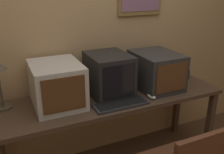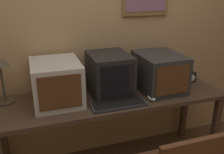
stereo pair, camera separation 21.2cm
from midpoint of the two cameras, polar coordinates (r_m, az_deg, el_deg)
wall_back at (r=2.37m, az=-0.21°, el=11.18°), size 8.00×0.08×2.60m
desk at (r=2.23m, az=2.74°, el=-6.46°), size 2.00×0.60×0.76m
monitor_left at (r=2.07m, az=-9.74°, el=-1.22°), size 0.39×0.48×0.35m
monitor_center at (r=2.19m, az=2.31°, el=0.56°), size 0.34×0.42×0.37m
monitor_right at (r=2.35m, az=13.27°, el=1.07°), size 0.38×0.48×0.33m
keyboard_main at (r=2.03m, az=4.52°, el=-6.35°), size 0.45×0.16×0.03m
mouse_near_keyboard at (r=2.17m, az=11.77°, el=-4.77°), size 0.06×0.11×0.04m
desk_clock at (r=2.65m, az=19.61°, el=-0.05°), size 0.11×0.06×0.10m
desk_lamp at (r=2.12m, az=-21.58°, el=1.49°), size 0.15×0.15×0.39m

